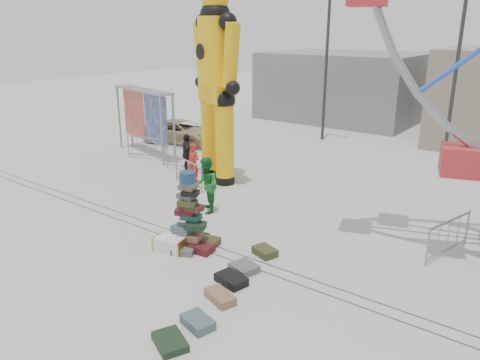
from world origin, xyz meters
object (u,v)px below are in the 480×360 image
Objects in this scene: lamp_post_left at (328,58)px; barricade_dummy_c at (188,173)px; pedestrian_black at (187,154)px; lamp_post_right at (459,66)px; parked_suv at (182,132)px; barricade_dummy_b at (186,159)px; pedestrian_green at (206,185)px; steamer_trunk at (170,244)px; banner_scaffold at (144,106)px; crash_test_dummy at (216,79)px; barricade_dummy_a at (146,148)px; suitcase_tower at (190,226)px; pedestrian_red at (193,164)px; barricade_wheel_front at (448,237)px.

barricade_dummy_c is (-0.52, -10.54, -3.93)m from lamp_post_left.
pedestrian_black is at bearing -100.71° from lamp_post_left.
lamp_post_right reaches higher than parked_suv.
pedestrian_green is (3.87, -3.10, 0.41)m from barricade_dummy_b.
lamp_post_right is at bearing 60.03° from steamer_trunk.
banner_scaffold is 2.26× the size of barricade_dummy_b.
crash_test_dummy reaches higher than barricade_dummy_a.
lamp_post_right is 11.95m from pedestrian_black.
suitcase_tower is 5.82m from pedestrian_red.
steamer_trunk is 0.44× the size of barricade_dummy_b.
parked_suv is (-8.66, 9.62, 0.42)m from steamer_trunk.
crash_test_dummy reaches higher than banner_scaffold.
suitcase_tower reaches higher than barricade_dummy_b.
pedestrian_green reaches higher than barricade_wheel_front.
barricade_dummy_c is 0.45× the size of parked_suv.
pedestrian_black reaches higher than pedestrian_red.
pedestrian_green is 4.54m from pedestrian_black.
barricade_dummy_b is 1.22× the size of pedestrian_red.
banner_scaffold is 2.36× the size of pedestrian_green.
banner_scaffold is 2.26× the size of barricade_dummy_c.
pedestrian_black reaches higher than barricade_dummy_b.
barricade_dummy_b reaches higher than steamer_trunk.
lamp_post_right is 4.88× the size of pedestrian_red.
suitcase_tower is at bearing -13.29° from pedestrian_green.
pedestrian_red is at bearing -98.77° from crash_test_dummy.
barricade_wheel_front is (14.16, -1.86, 0.00)m from barricade_dummy_a.
pedestrian_green is (2.45, -2.05, 0.14)m from pedestrian_red.
parked_suv is at bearing 118.20° from suitcase_tower.
pedestrian_red is at bearing -93.79° from lamp_post_left.
pedestrian_black is at bearing 152.19° from barricade_dummy_c.
crash_test_dummy is 3.85m from barricade_dummy_c.
suitcase_tower is at bearing -77.63° from lamp_post_left.
suitcase_tower is 0.51× the size of parked_suv.
lamp_post_left is 4.18× the size of pedestrian_green.
barricade_dummy_b is (-2.08, -9.03, -3.93)m from lamp_post_left.
barricade_dummy_a is at bearing -174.91° from parked_suv.
crash_test_dummy is 7.62m from parked_suv.
banner_scaffold is 8.38m from pedestrian_green.
parked_suv is (-5.77, -5.38, -3.86)m from lamp_post_left.
barricade_wheel_front is 1.05× the size of pedestrian_green.
lamp_post_right reaches higher than barricade_dummy_a.
parked_suv is at bearing 166.39° from crash_test_dummy.
barricade_dummy_c reaches higher than steamer_trunk.
pedestrian_red is (4.27, -1.35, 0.27)m from barricade_dummy_a.
pedestrian_red is 0.94× the size of pedestrian_black.
banner_scaffold reaches higher than steamer_trunk.
parked_suv is (-0.28, 2.85, -1.81)m from banner_scaffold.
banner_scaffold reaches higher than pedestrian_red.
crash_test_dummy is (-7.16, -7.17, -0.35)m from lamp_post_right.
parked_suv is at bearing -175.80° from pedestrian_green.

